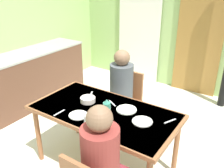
{
  "coord_description": "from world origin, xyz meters",
  "views": [
    {
      "loc": [
        1.69,
        -1.81,
        2.06
      ],
      "look_at": [
        0.36,
        0.18,
        0.99
      ],
      "focal_mm": 39.69,
      "sensor_mm": 36.0,
      "label": 1
    }
  ],
  "objects_px": {
    "dining_table": "(104,116)",
    "serving_bowl_center": "(88,100)",
    "person_near_diner": "(101,155)",
    "water_bottle_green_near": "(107,115)",
    "person_far_diner": "(121,83)",
    "chair_far_diner": "(126,99)",
    "kitchen_counter": "(32,77)"
  },
  "relations": [
    {
      "from": "person_near_diner",
      "to": "water_bottle_green_near",
      "type": "bearing_deg",
      "value": 119.09
    },
    {
      "from": "kitchen_counter",
      "to": "dining_table",
      "type": "bearing_deg",
      "value": -17.71
    },
    {
      "from": "kitchen_counter",
      "to": "person_far_diner",
      "type": "distance_m",
      "value": 1.82
    },
    {
      "from": "dining_table",
      "to": "chair_far_diner",
      "type": "height_order",
      "value": "chair_far_diner"
    },
    {
      "from": "dining_table",
      "to": "person_far_diner",
      "type": "bearing_deg",
      "value": 106.23
    },
    {
      "from": "kitchen_counter",
      "to": "serving_bowl_center",
      "type": "relative_size",
      "value": 11.77
    },
    {
      "from": "person_near_diner",
      "to": "serving_bowl_center",
      "type": "xyz_separation_m",
      "value": [
        -0.69,
        0.68,
        -0.01
      ]
    },
    {
      "from": "chair_far_diner",
      "to": "person_far_diner",
      "type": "height_order",
      "value": "person_far_diner"
    },
    {
      "from": "kitchen_counter",
      "to": "person_near_diner",
      "type": "bearing_deg",
      "value": -27.66
    },
    {
      "from": "water_bottle_green_near",
      "to": "serving_bowl_center",
      "type": "distance_m",
      "value": 0.58
    },
    {
      "from": "chair_far_diner",
      "to": "person_near_diner",
      "type": "relative_size",
      "value": 1.13
    },
    {
      "from": "person_near_diner",
      "to": "serving_bowl_center",
      "type": "distance_m",
      "value": 0.97
    },
    {
      "from": "person_far_diner",
      "to": "serving_bowl_center",
      "type": "bearing_deg",
      "value": 81.77
    },
    {
      "from": "dining_table",
      "to": "chair_far_diner",
      "type": "relative_size",
      "value": 1.79
    },
    {
      "from": "chair_far_diner",
      "to": "person_far_diner",
      "type": "relative_size",
      "value": 1.13
    },
    {
      "from": "kitchen_counter",
      "to": "dining_table",
      "type": "height_order",
      "value": "kitchen_counter"
    },
    {
      "from": "person_near_diner",
      "to": "kitchen_counter",
      "type": "bearing_deg",
      "value": 152.34
    },
    {
      "from": "dining_table",
      "to": "person_near_diner",
      "type": "xyz_separation_m",
      "value": [
        0.42,
        -0.62,
        0.11
      ]
    },
    {
      "from": "dining_table",
      "to": "serving_bowl_center",
      "type": "relative_size",
      "value": 9.16
    },
    {
      "from": "person_far_diner",
      "to": "water_bottle_green_near",
      "type": "relative_size",
      "value": 2.52
    },
    {
      "from": "person_far_diner",
      "to": "water_bottle_green_near",
      "type": "xyz_separation_m",
      "value": [
        0.4,
        -0.88,
        0.11
      ]
    },
    {
      "from": "person_far_diner",
      "to": "dining_table",
      "type": "bearing_deg",
      "value": 106.23
    },
    {
      "from": "dining_table",
      "to": "chair_far_diner",
      "type": "distance_m",
      "value": 0.8
    },
    {
      "from": "kitchen_counter",
      "to": "serving_bowl_center",
      "type": "height_order",
      "value": "kitchen_counter"
    },
    {
      "from": "chair_far_diner",
      "to": "person_far_diner",
      "type": "xyz_separation_m",
      "value": [
        -0.0,
        -0.14,
        0.28
      ]
    },
    {
      "from": "chair_far_diner",
      "to": "serving_bowl_center",
      "type": "height_order",
      "value": "chair_far_diner"
    },
    {
      "from": "person_far_diner",
      "to": "water_bottle_green_near",
      "type": "bearing_deg",
      "value": 114.32
    },
    {
      "from": "person_far_diner",
      "to": "water_bottle_green_near",
      "type": "height_order",
      "value": "person_far_diner"
    },
    {
      "from": "chair_far_diner",
      "to": "water_bottle_green_near",
      "type": "relative_size",
      "value": 2.85
    },
    {
      "from": "person_far_diner",
      "to": "serving_bowl_center",
      "type": "xyz_separation_m",
      "value": [
        -0.08,
        -0.57,
        -0.01
      ]
    },
    {
      "from": "kitchen_counter",
      "to": "water_bottle_green_near",
      "type": "xyz_separation_m",
      "value": [
        2.19,
        -0.88,
        0.44
      ]
    },
    {
      "from": "dining_table",
      "to": "kitchen_counter",
      "type": "bearing_deg",
      "value": 162.29
    }
  ]
}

